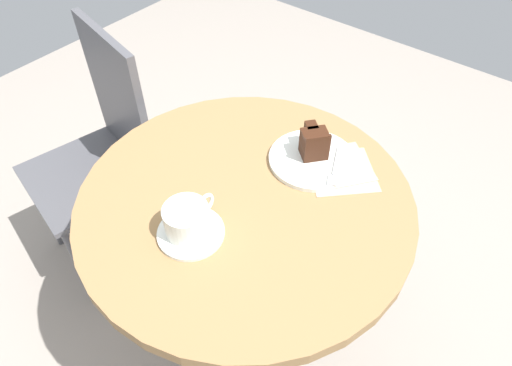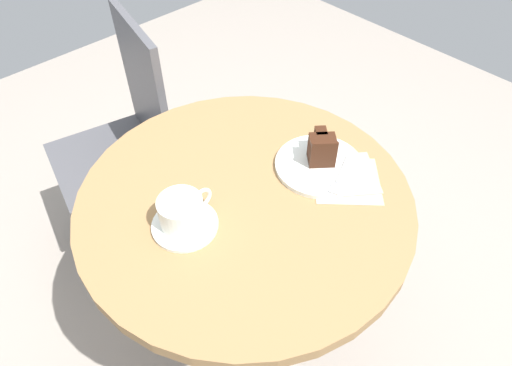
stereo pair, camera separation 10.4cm
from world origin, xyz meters
name	(u,v)px [view 1 (the left image)]	position (x,y,z in m)	size (l,w,h in m)	color
ground_plane	(249,339)	(0.00, 0.00, -0.01)	(4.40, 4.40, 0.01)	gray
cafe_table	(246,229)	(0.00, 0.00, 0.62)	(0.79, 0.79, 0.75)	olive
saucer	(191,233)	(-0.16, 0.02, 0.75)	(0.15, 0.15, 0.01)	silver
coffee_cup	(187,219)	(-0.15, 0.03, 0.79)	(0.13, 0.10, 0.07)	silver
teaspoon	(207,220)	(-0.11, 0.02, 0.76)	(0.04, 0.10, 0.00)	#B7B7BC
cake_plate	(312,159)	(0.20, -0.05, 0.75)	(0.22, 0.22, 0.01)	silver
cake_slice	(314,143)	(0.21, -0.05, 0.79)	(0.08, 0.09, 0.08)	#422619
fork	(334,170)	(0.19, -0.12, 0.76)	(0.13, 0.07, 0.00)	#B7B7BC
napkin	(341,169)	(0.22, -0.13, 0.75)	(0.23, 0.23, 0.00)	tan
cafe_chair	(104,143)	(0.05, 0.66, 0.52)	(0.46, 0.46, 0.90)	#4C4C51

